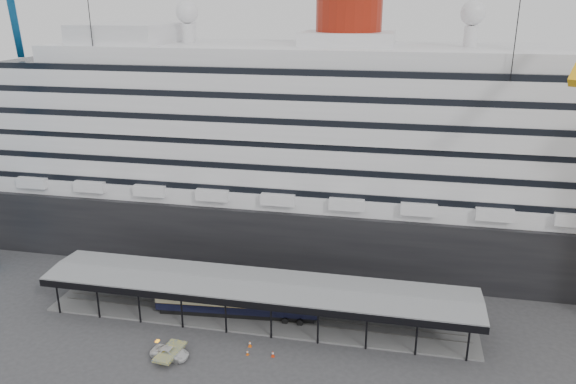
# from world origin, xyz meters

# --- Properties ---
(ground) EXTENTS (200.00, 200.00, 0.00)m
(ground) POSITION_xyz_m (0.00, 0.00, 0.00)
(ground) COLOR #373739
(ground) RESTS_ON ground
(cruise_ship) EXTENTS (130.00, 30.00, 43.90)m
(cruise_ship) POSITION_xyz_m (0.05, 32.00, 18.35)
(cruise_ship) COLOR black
(cruise_ship) RESTS_ON ground
(platform_canopy) EXTENTS (56.00, 9.18, 5.30)m
(platform_canopy) POSITION_xyz_m (0.00, 5.00, 2.36)
(platform_canopy) COLOR slate
(platform_canopy) RESTS_ON ground
(port_truck) EXTENTS (4.68, 2.55, 1.24)m
(port_truck) POSITION_xyz_m (-7.68, -5.45, 0.62)
(port_truck) COLOR silver
(port_truck) RESTS_ON ground
(pullman_carriage) EXTENTS (21.48, 4.52, 20.94)m
(pullman_carriage) POSITION_xyz_m (-2.62, 5.00, 2.55)
(pullman_carriage) COLOR black
(pullman_carriage) RESTS_ON ground
(traffic_cone_left) EXTENTS (0.41, 0.41, 0.79)m
(traffic_cone_left) POSITION_xyz_m (0.82, -1.45, 0.39)
(traffic_cone_left) COLOR #EC590D
(traffic_cone_left) RESTS_ON ground
(traffic_cone_mid) EXTENTS (0.41, 0.41, 0.66)m
(traffic_cone_mid) POSITION_xyz_m (0.98, -3.13, 0.33)
(traffic_cone_mid) COLOR #D6540B
(traffic_cone_mid) RESTS_ON ground
(traffic_cone_right) EXTENTS (0.41, 0.41, 0.77)m
(traffic_cone_right) POSITION_xyz_m (3.97, -2.86, 0.38)
(traffic_cone_right) COLOR red
(traffic_cone_right) RESTS_ON ground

